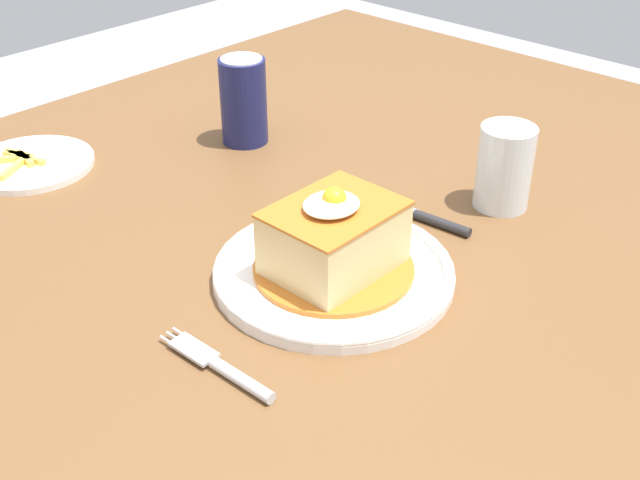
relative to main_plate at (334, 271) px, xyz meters
The scene contains 8 objects.
dining_table 0.16m from the main_plate, 72.84° to the left, with size 1.49×1.09×0.77m.
main_plate is the anchor object (origin of this frame).
sandwich_meal 0.04m from the main_plate, behind, with size 0.17×0.17×0.10m.
fork 0.19m from the main_plate, behind, with size 0.02×0.14×0.01m.
knife 0.16m from the main_plate, ahead, with size 0.03×0.17×0.01m.
soda_can 0.38m from the main_plate, 62.09° to the left, with size 0.07×0.07×0.12m.
drinking_glass 0.27m from the main_plate, ahead, with size 0.07×0.07×0.10m.
side_plate_fries 0.49m from the main_plate, 99.79° to the left, with size 0.17×0.17×0.02m.
Camera 1 is at (-0.57, -0.60, 1.27)m, focal length 45.11 mm.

